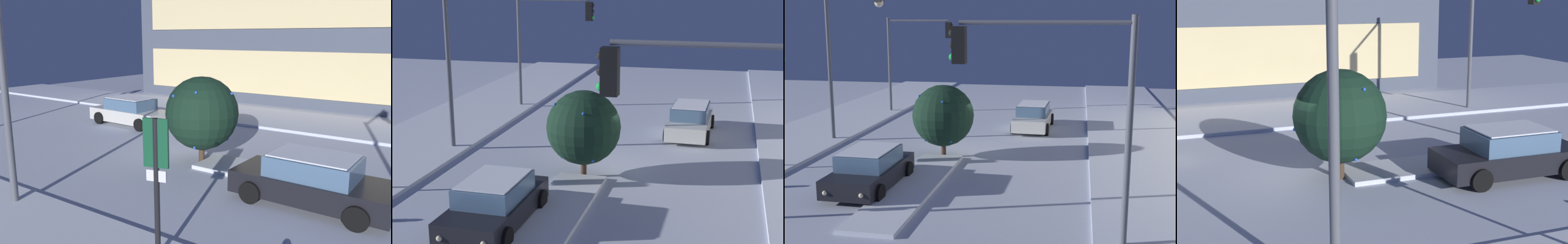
{
  "view_description": "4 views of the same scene",
  "coord_description": "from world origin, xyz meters",
  "views": [
    {
      "loc": [
        9.11,
        -12.82,
        4.76
      ],
      "look_at": [
        -0.01,
        0.36,
        1.35
      ],
      "focal_mm": 37.19,
      "sensor_mm": 36.0,
      "label": 1
    },
    {
      "loc": [
        20.85,
        4.74,
        7.41
      ],
      "look_at": [
        1.85,
        0.02,
        2.42
      ],
      "focal_mm": 53.29,
      "sensor_mm": 36.0,
      "label": 2
    },
    {
      "loc": [
        23.3,
        5.59,
        6.18
      ],
      "look_at": [
        0.16,
        1.17,
        1.56
      ],
      "focal_mm": 48.38,
      "sensor_mm": 36.0,
      "label": 3
    },
    {
      "loc": [
        -3.97,
        -15.67,
        5.48
      ],
      "look_at": [
        2.09,
        0.31,
        1.48
      ],
      "focal_mm": 51.47,
      "sensor_mm": 36.0,
      "label": 4
    }
  ],
  "objects": [
    {
      "name": "curb_strip_near",
      "position": [
        0.0,
        -8.69,
        0.07
      ],
      "size": [
        52.0,
        5.2,
        0.14
      ],
      "primitive_type": "cube",
      "color": "silver",
      "rests_on": "ground"
    },
    {
      "name": "street_lamp_arched",
      "position": [
        -1.37,
        -5.99,
        4.82
      ],
      "size": [
        0.56,
        3.0,
        7.34
      ],
      "rotation": [
        0.0,
        0.0,
        1.63
      ],
      "color": "#565960",
      "rests_on": "ground"
    },
    {
      "name": "car_far",
      "position": [
        -6.18,
        3.03,
        0.71
      ],
      "size": [
        4.8,
        2.15,
        1.49
      ],
      "rotation": [
        0.0,
        0.0,
        3.11
      ],
      "color": "silver",
      "rests_on": "ground"
    },
    {
      "name": "ground",
      "position": [
        0.0,
        0.0,
        0.0
      ],
      "size": [
        52.0,
        52.0,
        0.0
      ],
      "primitive_type": "plane",
      "color": "silver"
    },
    {
      "name": "decorated_tree_median",
      "position": [
        0.8,
        -0.4,
        1.92
      ],
      "size": [
        2.77,
        2.77,
        3.31
      ],
      "color": "#473323",
      "rests_on": "ground"
    },
    {
      "name": "traffic_light_corner_near_left",
      "position": [
        -9.93,
        -5.17,
        4.38
      ],
      "size": [
        0.32,
        4.44,
        6.28
      ],
      "rotation": [
        0.0,
        0.0,
        1.57
      ],
      "color": "#565960",
      "rests_on": "ground"
    },
    {
      "name": "traffic_light_corner_far_right",
      "position": [
        9.4,
        4.97,
        4.42
      ],
      "size": [
        0.32,
        4.91,
        6.29
      ],
      "rotation": [
        0.0,
        0.0,
        -1.57
      ],
      "color": "#565960",
      "rests_on": "ground"
    },
    {
      "name": "car_near",
      "position": [
        5.64,
        -1.94,
        0.71
      ],
      "size": [
        4.6,
        2.18,
        1.49
      ],
      "rotation": [
        0.0,
        0.0,
        -0.02
      ],
      "color": "black",
      "rests_on": "ground"
    },
    {
      "name": "median_strip",
      "position": [
        5.45,
        -0.38,
        0.07
      ],
      "size": [
        9.0,
        1.8,
        0.14
      ],
      "primitive_type": "cube",
      "color": "silver",
      "rests_on": "ground"
    }
  ]
}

